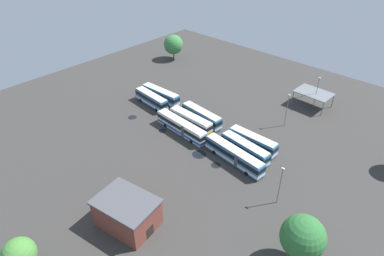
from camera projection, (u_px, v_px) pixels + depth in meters
ground_plane at (192, 127)px, 86.12m from camera, size 112.81×112.81×0.00m
bus_row0_slot0 at (253, 141)px, 77.84m from camera, size 11.98×2.59×3.53m
bus_row0_slot1 at (245, 149)px, 75.51m from camera, size 12.58×3.71×3.53m
bus_row0_slot2 at (234, 155)px, 73.56m from camera, size 15.65×4.09×3.53m
bus_row1_slot0 at (201, 116)px, 87.09m from camera, size 12.60×3.57×3.53m
bus_row1_slot1 at (191, 121)px, 85.20m from camera, size 12.71×2.83×3.53m
bus_row1_slot2 at (182, 127)px, 82.86m from camera, size 15.60×3.47×3.53m
bus_row2_slot0 at (161, 95)px, 96.63m from camera, size 12.85×2.84×3.53m
bus_row2_slot1 at (151, 99)px, 94.48m from camera, size 12.00×3.43×3.53m
depot_building at (127, 212)px, 58.79m from camera, size 11.55×9.31×5.59m
maintenance_shelter at (314, 93)px, 93.01m from camera, size 9.68×6.90×4.20m
lamp_post_near_entrance at (280, 184)px, 62.00m from camera, size 0.56×0.28×8.48m
lamp_post_far_corner at (287, 109)px, 83.99m from camera, size 0.56×0.28×8.97m
lamp_post_mid_lot at (317, 91)px, 91.74m from camera, size 0.56×0.28×9.05m
tree_east_edge at (303, 237)px, 50.63m from camera, size 6.87×6.87×9.40m
tree_northwest at (173, 45)px, 120.61m from camera, size 6.81×6.81×8.82m
tree_northeast at (19, 254)px, 49.97m from camera, size 5.03×5.03×6.93m
puddle_near_shelter at (199, 154)px, 76.83m from camera, size 3.24×3.24×0.01m
puddle_back_corner at (245, 134)px, 83.43m from camera, size 2.04×2.04×0.01m
puddle_centre_drain at (216, 165)px, 73.65m from camera, size 2.11×2.11×0.01m
puddle_front_lane at (132, 117)px, 90.07m from camera, size 2.31×2.31×0.01m
puddle_between_rows at (163, 131)px, 84.77m from camera, size 1.97×1.97×0.01m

